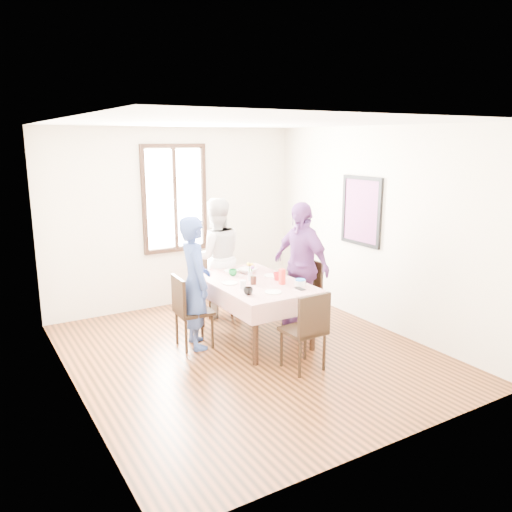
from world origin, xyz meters
name	(u,v)px	position (x,y,z in m)	size (l,w,h in m)	color
ground	(250,353)	(0.00, 0.00, 0.00)	(4.50, 4.50, 0.00)	black
back_wall	(175,218)	(0.00, 2.25, 1.35)	(4.00, 4.00, 0.00)	#EEE2C6
right_wall	(377,228)	(2.00, 0.00, 1.35)	(4.50, 4.50, 0.00)	#EEE2C6
window_frame	(175,199)	(0.00, 2.23, 1.65)	(1.02, 0.06, 1.62)	black
window_pane	(174,199)	(0.00, 2.24, 1.65)	(0.90, 0.02, 1.50)	white
art_poster	(361,211)	(1.98, 0.30, 1.55)	(0.04, 0.76, 0.96)	red
dining_table	(254,310)	(0.30, 0.39, 0.38)	(0.93, 1.55, 0.75)	black
tablecloth	(254,282)	(0.30, 0.39, 0.76)	(1.05, 1.67, 0.01)	#560100
chair_left	(194,311)	(-0.48, 0.54, 0.46)	(0.42, 0.42, 0.91)	black
chair_right	(301,294)	(1.07, 0.44, 0.46)	(0.42, 0.42, 0.91)	black
chair_far	(217,284)	(0.30, 1.46, 0.46)	(0.42, 0.42, 0.91)	black
chair_near	(303,330)	(0.30, -0.67, 0.46)	(0.42, 0.42, 0.91)	black
person_left	(195,283)	(-0.46, 0.54, 0.82)	(0.60, 0.39, 1.64)	navy
person_far	(217,258)	(0.30, 1.44, 0.86)	(0.83, 0.65, 1.72)	beige
person_right	(300,265)	(1.05, 0.44, 0.86)	(1.01, 0.42, 1.72)	#6A367B
mug_black	(248,291)	(-0.05, -0.06, 0.81)	(0.11, 0.11, 0.09)	black
mug_flag	(277,276)	(0.58, 0.28, 0.81)	(0.11, 0.11, 0.10)	red
mug_green	(233,272)	(0.19, 0.77, 0.81)	(0.11, 0.11, 0.09)	#0C7226
serving_bowl	(247,270)	(0.44, 0.81, 0.79)	(0.23, 0.23, 0.06)	white
juice_carton	(282,277)	(0.52, 0.09, 0.86)	(0.06, 0.06, 0.20)	red
butter_tub	(300,283)	(0.69, -0.07, 0.80)	(0.13, 0.13, 0.07)	white
jam_jar	(253,280)	(0.21, 0.27, 0.81)	(0.07, 0.07, 0.10)	black
drinking_glass	(243,284)	(0.02, 0.18, 0.81)	(0.07, 0.07, 0.10)	silver
smartphone	(300,289)	(0.59, -0.19, 0.77)	(0.08, 0.15, 0.01)	black
flower_vase	(250,276)	(0.27, 0.43, 0.82)	(0.06, 0.06, 0.12)	silver
plate_left	(230,283)	(-0.02, 0.46, 0.77)	(0.20, 0.20, 0.01)	white
plate_right	(272,276)	(0.62, 0.49, 0.77)	(0.20, 0.20, 0.01)	white
plate_far	(231,271)	(0.29, 0.98, 0.77)	(0.20, 0.20, 0.01)	white
plate_near	(273,292)	(0.24, -0.15, 0.77)	(0.20, 0.20, 0.01)	white
butter_lid	(300,280)	(0.69, -0.07, 0.83)	(0.12, 0.12, 0.01)	blue
flower_bunch	(250,268)	(0.27, 0.43, 0.93)	(0.09, 0.09, 0.10)	yellow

